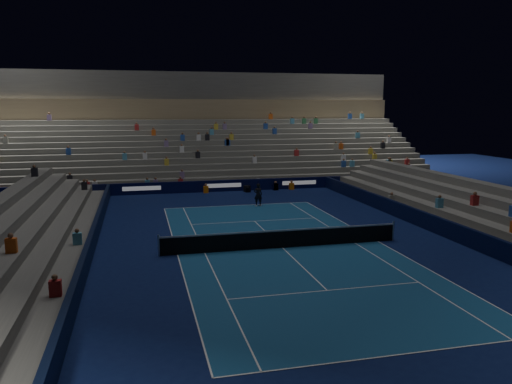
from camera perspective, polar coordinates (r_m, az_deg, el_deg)
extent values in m
plane|color=#0B1644|center=(26.46, 3.04, -6.40)|extent=(90.00, 90.00, 0.00)
cube|color=navy|center=(26.46, 3.04, -6.39)|extent=(10.97, 23.77, 0.01)
cube|color=black|center=(44.01, -3.78, 0.72)|extent=(44.00, 0.25, 1.00)
cube|color=black|center=(30.46, 20.87, -3.91)|extent=(0.25, 37.00, 1.00)
cube|color=black|center=(25.42, -18.56, -6.39)|extent=(0.25, 37.00, 1.00)
cube|color=#60615C|center=(45.03, -3.99, 0.60)|extent=(44.00, 1.00, 0.50)
cube|color=#60615C|center=(45.96, -4.20, 1.10)|extent=(44.00, 1.00, 1.00)
cube|color=#60615C|center=(46.91, -4.40, 1.57)|extent=(44.00, 1.00, 1.50)
cube|color=#60615C|center=(47.85, -4.60, 2.03)|extent=(44.00, 1.00, 2.00)
cube|color=#60615C|center=(48.80, -4.78, 2.48)|extent=(44.00, 1.00, 2.50)
cube|color=#60615C|center=(49.75, -4.96, 2.90)|extent=(44.00, 1.00, 3.00)
cube|color=#60615C|center=(50.71, -5.13, 3.31)|extent=(44.00, 1.00, 3.50)
cube|color=#60615C|center=(51.66, -5.30, 3.70)|extent=(44.00, 1.00, 4.00)
cube|color=#60615C|center=(52.62, -5.46, 4.08)|extent=(44.00, 1.00, 4.50)
cube|color=#60615C|center=(53.59, -5.61, 4.45)|extent=(44.00, 1.00, 5.00)
cube|color=#60615C|center=(54.55, -5.76, 4.80)|extent=(44.00, 1.00, 5.50)
cube|color=#60615C|center=(55.52, -5.91, 5.14)|extent=(44.00, 1.00, 6.00)
cube|color=#7E6C4E|center=(56.44, -6.13, 9.37)|extent=(44.00, 0.60, 2.20)
cube|color=#444442|center=(57.88, -6.36, 11.95)|extent=(44.00, 2.40, 3.00)
cube|color=slate|center=(30.97, 22.07, -4.25)|extent=(1.00, 37.00, 0.50)
cube|color=slate|center=(31.50, 23.59, -3.66)|extent=(1.00, 37.00, 1.00)
cube|color=slate|center=(32.05, 25.05, -3.08)|extent=(1.00, 37.00, 1.50)
cube|color=slate|center=(32.63, 26.46, -2.53)|extent=(1.00, 37.00, 2.00)
cube|color=#63625E|center=(25.58, -20.32, -6.98)|extent=(1.00, 37.00, 0.50)
cube|color=#63625E|center=(25.66, -22.59, -6.49)|extent=(1.00, 37.00, 1.00)
cube|color=#63625E|center=(25.78, -24.83, -6.00)|extent=(1.00, 37.00, 1.50)
cube|color=#63625E|center=(25.94, -27.04, -5.50)|extent=(1.00, 37.00, 2.00)
cylinder|color=#B2B2B7|center=(25.31, -11.07, -6.02)|extent=(0.10, 0.10, 1.10)
cylinder|color=#B2B2B7|center=(28.74, 15.41, -4.30)|extent=(0.10, 0.10, 1.10)
cube|color=black|center=(26.34, 3.05, -5.46)|extent=(12.80, 0.03, 0.90)
cube|color=white|center=(26.22, 3.06, -4.42)|extent=(12.80, 0.04, 0.08)
imported|color=black|center=(37.30, 0.24, -0.31)|extent=(0.64, 0.43, 1.72)
cube|color=black|center=(43.63, -1.03, 0.38)|extent=(0.57, 0.63, 0.57)
cylinder|color=black|center=(43.18, -0.90, 0.51)|extent=(0.27, 0.38, 0.16)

